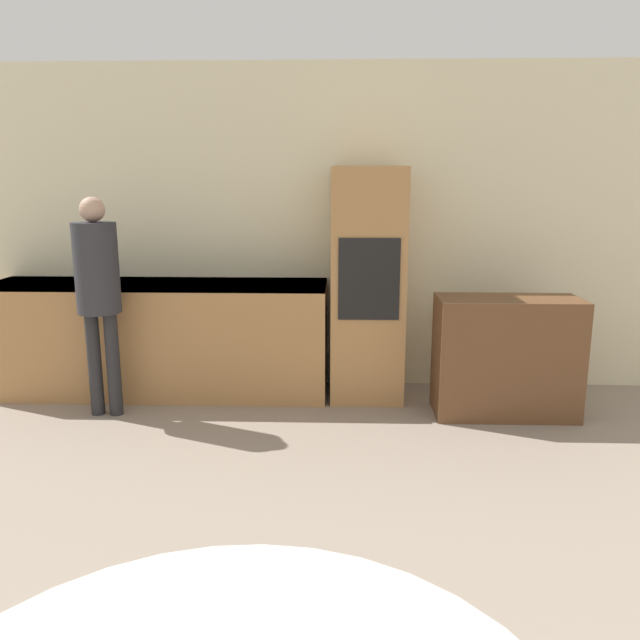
# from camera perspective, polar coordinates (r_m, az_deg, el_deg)

# --- Properties ---
(wall_back) EXTENTS (7.13, 0.05, 2.60)m
(wall_back) POSITION_cam_1_polar(r_m,az_deg,el_deg) (5.14, 1.48, 8.29)
(wall_back) COLOR beige
(wall_back) RESTS_ON ground_plane
(kitchen_counter) EXTENTS (2.64, 0.60, 0.91)m
(kitchen_counter) POSITION_cam_1_polar(r_m,az_deg,el_deg) (5.14, -14.35, -1.51)
(kitchen_counter) COLOR #AD7A47
(kitchen_counter) RESTS_ON ground_plane
(oven_unit) EXTENTS (0.56, 0.59, 1.79)m
(oven_unit) POSITION_cam_1_polar(r_m,az_deg,el_deg) (4.86, 4.34, 3.20)
(oven_unit) COLOR #AD7A47
(oven_unit) RESTS_ON ground_plane
(sideboard) EXTENTS (1.01, 0.45, 0.87)m
(sideboard) POSITION_cam_1_polar(r_m,az_deg,el_deg) (4.73, 16.64, -3.25)
(sideboard) COLOR brown
(sideboard) RESTS_ON ground_plane
(person_standing) EXTENTS (0.30, 0.30, 1.58)m
(person_standing) POSITION_cam_1_polar(r_m,az_deg,el_deg) (4.68, -19.66, 3.25)
(person_standing) COLOR #262628
(person_standing) RESTS_ON ground_plane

